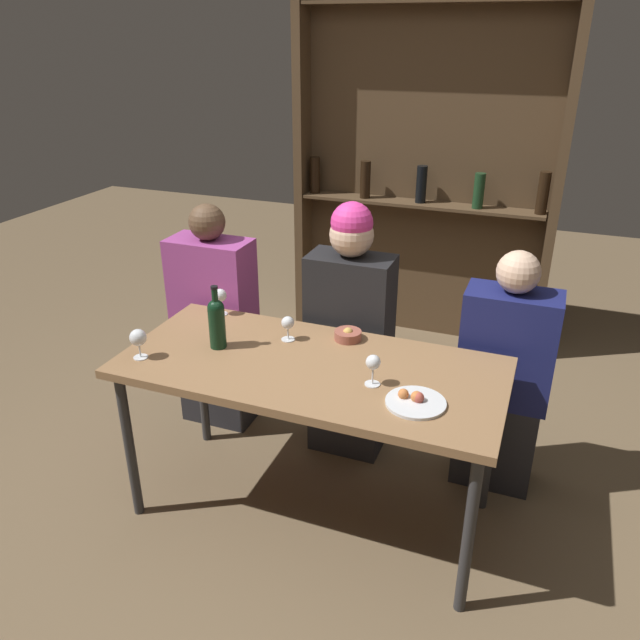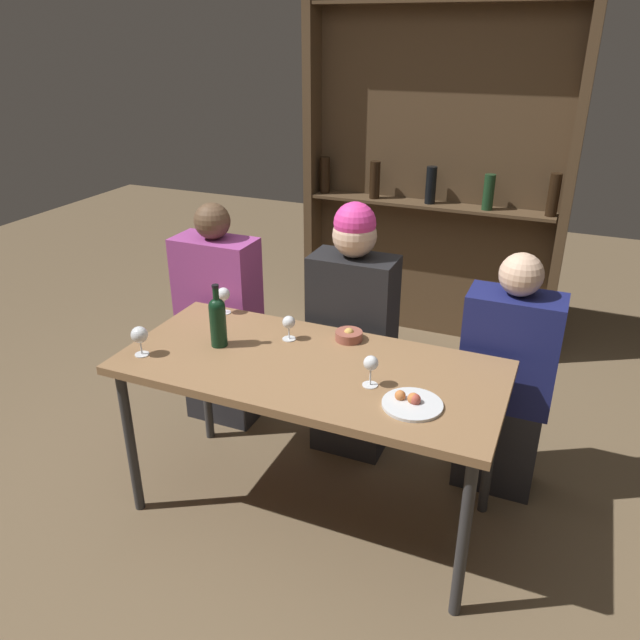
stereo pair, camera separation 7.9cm
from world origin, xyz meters
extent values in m
plane|color=brown|center=(0.00, 0.00, 0.00)|extent=(10.00, 10.00, 0.00)
cube|color=olive|center=(0.00, 0.00, 0.74)|extent=(1.56, 0.72, 0.04)
cylinder|color=#2D2D30|center=(-0.72, -0.30, 0.36)|extent=(0.04, 0.04, 0.72)
cylinder|color=#2D2D30|center=(0.72, -0.30, 0.36)|extent=(0.04, 0.04, 0.72)
cylinder|color=#2D2D30|center=(-0.72, 0.30, 0.36)|extent=(0.04, 0.04, 0.72)
cylinder|color=#2D2D30|center=(0.72, 0.30, 0.36)|extent=(0.04, 0.04, 0.72)
cube|color=#4C3823|center=(0.00, 2.03, 1.14)|extent=(1.66, 0.02, 2.28)
cube|color=#4C3823|center=(-0.83, 1.92, 1.14)|extent=(0.06, 0.18, 2.28)
cube|color=#4C3823|center=(0.83, 1.92, 1.14)|extent=(0.06, 0.18, 2.28)
cube|color=#4C3823|center=(0.00, 1.92, 0.95)|extent=(1.58, 0.18, 0.02)
cylinder|color=black|center=(-0.74, 1.93, 1.08)|extent=(0.07, 0.07, 0.24)
cylinder|color=black|center=(-0.37, 1.91, 1.08)|extent=(0.07, 0.07, 0.24)
cylinder|color=black|center=(0.00, 1.93, 1.08)|extent=(0.07, 0.07, 0.24)
cylinder|color=#19381E|center=(0.37, 1.91, 1.07)|extent=(0.07, 0.07, 0.22)
cylinder|color=black|center=(0.75, 1.92, 1.09)|extent=(0.07, 0.07, 0.26)
cube|color=#4C3823|center=(0.00, 1.92, 2.13)|extent=(1.58, 0.18, 0.02)
cylinder|color=black|center=(-0.42, 0.00, 0.84)|extent=(0.07, 0.07, 0.18)
sphere|color=black|center=(-0.42, 0.00, 0.94)|extent=(0.07, 0.07, 0.07)
cylinder|color=black|center=(-0.42, 0.00, 0.98)|extent=(0.03, 0.03, 0.09)
cylinder|color=black|center=(-0.42, 0.00, 1.03)|extent=(0.03, 0.03, 0.01)
cylinder|color=silver|center=(-0.58, 0.30, 0.76)|extent=(0.06, 0.06, 0.00)
cylinder|color=silver|center=(-0.58, 0.30, 0.80)|extent=(0.01, 0.01, 0.08)
sphere|color=silver|center=(-0.58, 0.30, 0.85)|extent=(0.06, 0.06, 0.06)
cylinder|color=silver|center=(-0.67, -0.20, 0.76)|extent=(0.06, 0.06, 0.00)
cylinder|color=silver|center=(-0.67, -0.20, 0.79)|extent=(0.01, 0.01, 0.07)
sphere|color=silver|center=(-0.67, -0.20, 0.85)|extent=(0.07, 0.07, 0.07)
cylinder|color=silver|center=(-0.17, 0.17, 0.76)|extent=(0.06, 0.06, 0.00)
cylinder|color=silver|center=(-0.17, 0.17, 0.79)|extent=(0.01, 0.01, 0.06)
sphere|color=silver|center=(-0.17, 0.17, 0.84)|extent=(0.06, 0.06, 0.06)
cylinder|color=silver|center=(0.28, -0.06, 0.76)|extent=(0.06, 0.06, 0.00)
cylinder|color=silver|center=(0.28, -0.06, 0.80)|extent=(0.01, 0.01, 0.08)
sphere|color=silver|center=(0.28, -0.06, 0.85)|extent=(0.06, 0.06, 0.06)
cylinder|color=silver|center=(0.47, -0.14, 0.76)|extent=(0.22, 0.22, 0.01)
sphere|color=#B74C3D|center=(0.47, -0.13, 0.78)|extent=(0.04, 0.04, 0.04)
sphere|color=#C67038|center=(0.42, -0.13, 0.78)|extent=(0.04, 0.04, 0.04)
sphere|color=#C67038|center=(0.47, -0.13, 0.78)|extent=(0.04, 0.04, 0.04)
cylinder|color=#995142|center=(0.07, 0.26, 0.77)|extent=(0.12, 0.12, 0.04)
sphere|color=gold|center=(0.07, 0.26, 0.79)|extent=(0.04, 0.04, 0.04)
cube|color=#26262B|center=(-0.75, 0.52, 0.23)|extent=(0.38, 0.22, 0.45)
cube|color=#9E3F8C|center=(-0.75, 0.52, 0.74)|extent=(0.42, 0.22, 0.59)
sphere|color=brown|center=(-0.75, 0.52, 1.13)|extent=(0.18, 0.18, 0.18)
cube|color=#26262B|center=(-0.01, 0.52, 0.23)|extent=(0.36, 0.22, 0.45)
cube|color=black|center=(-0.01, 0.52, 0.75)|extent=(0.40, 0.22, 0.60)
sphere|color=beige|center=(-0.01, 0.52, 1.15)|extent=(0.20, 0.20, 0.20)
sphere|color=#EA3893|center=(-0.01, 0.52, 1.20)|extent=(0.19, 0.19, 0.19)
cube|color=#26262B|center=(0.73, 0.52, 0.23)|extent=(0.36, 0.22, 0.45)
cube|color=navy|center=(0.73, 0.52, 0.71)|extent=(0.40, 0.22, 0.53)
sphere|color=beige|center=(0.73, 0.52, 1.07)|extent=(0.18, 0.18, 0.18)
camera|label=1|loc=(0.83, -2.05, 1.98)|focal=35.00mm
camera|label=2|loc=(0.91, -2.02, 1.98)|focal=35.00mm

